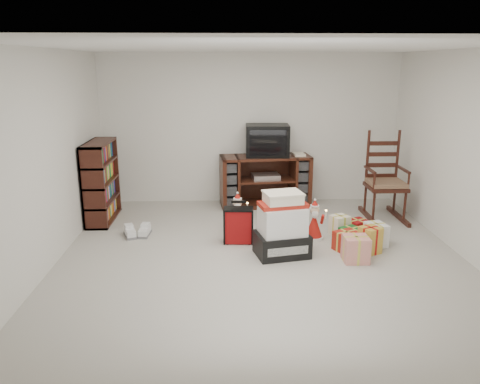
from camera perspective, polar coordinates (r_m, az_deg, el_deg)
The scene contains 13 objects.
room at distance 5.51m, azimuth 2.80°, elevation 4.10°, with size 5.01×5.01×2.51m.
tv_stand at distance 7.85m, azimuth 3.09°, elevation 1.39°, with size 1.53×0.68×0.85m.
bookshelf at distance 7.36m, azimuth -16.55°, elevation 1.06°, with size 0.33×0.99×1.21m.
rocking_chair at distance 7.55m, azimuth 17.15°, elevation 0.52°, with size 0.56×0.92×1.39m.
gift_pile at distance 5.83m, azimuth 5.16°, elevation -4.46°, with size 0.72×0.58×0.80m.
red_suitcase at distance 6.24m, azimuth -0.19°, elevation -4.08°, with size 0.38×0.21×0.56m.
stocking at distance 6.16m, azimuth 5.66°, elevation -3.98°, with size 0.27×0.12×0.58m, color #0B6815, non-canonical shape.
teddy_bear at distance 6.02m, azimuth 3.16°, elevation -5.74°, with size 0.24×0.21×0.35m.
santa_figurine at distance 6.47m, azimuth 9.02°, elevation -3.85°, with size 0.27×0.26×0.55m.
mrs_claus_figurine at distance 6.69m, azimuth -0.30°, elevation -2.97°, with size 0.27×0.26×0.56m.
sneaker_pair at distance 6.69m, azimuth -12.40°, elevation -4.80°, with size 0.39×0.34×0.11m.
gift_cluster at distance 6.38m, azimuth 14.10°, elevation -5.21°, with size 0.77×1.12×0.26m.
crt_television at distance 7.72m, azimuth 3.34°, elevation 6.30°, with size 0.72×0.53×0.51m.
Camera 1 is at (-0.48, -5.38, 2.33)m, focal length 35.00 mm.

